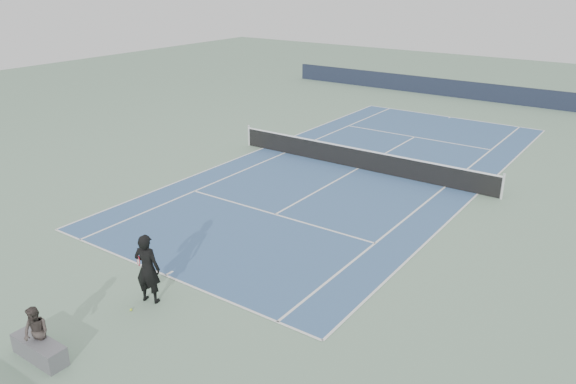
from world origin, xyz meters
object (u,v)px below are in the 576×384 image
Objects in this scene: tennis_ball at (131,310)px; spectator_bench at (38,341)px; tennis_net at (359,158)px; tennis_player at (147,268)px.

spectator_bench is at bearing -93.59° from tennis_ball.
tennis_net is 8.09× the size of spectator_bench.
spectator_bench is (-0.16, -2.52, 0.45)m from tennis_ball.
tennis_player is 1.16m from tennis_ball.
tennis_net is 13.72m from tennis_ball.
spectator_bench reaches higher than tennis_ball.
tennis_ball is at bearing -87.39° from tennis_net.
spectator_bench is at bearing -93.69° from tennis_player.
spectator_bench is at bearing -88.36° from tennis_net.
tennis_player is 28.78× the size of tennis_ball.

